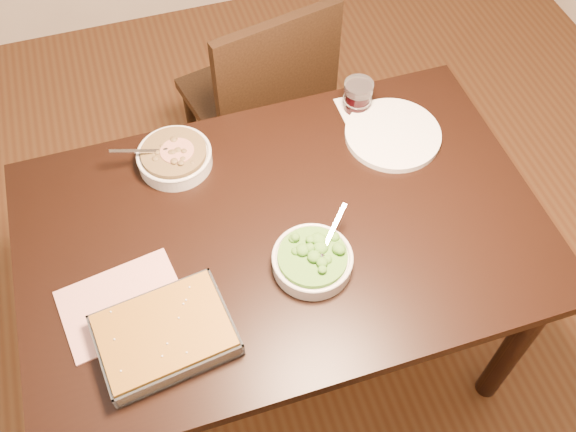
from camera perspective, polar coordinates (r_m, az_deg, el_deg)
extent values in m
plane|color=#492814|center=(2.37, -0.35, -11.25)|extent=(4.00, 4.00, 0.00)
cube|color=black|center=(1.73, -0.47, -1.41)|extent=(1.40, 0.90, 0.04)
cube|color=black|center=(1.79, -0.45, -2.65)|extent=(1.26, 0.76, 0.08)
cylinder|color=black|center=(2.10, 19.51, -10.81)|extent=(0.07, 0.07, 0.71)
cylinder|color=black|center=(2.25, -18.57, -3.14)|extent=(0.07, 0.07, 0.71)
cylinder|color=black|center=(2.40, 11.19, 4.36)|extent=(0.07, 0.07, 0.71)
cube|color=#BA3935|center=(1.65, -14.48, -7.57)|extent=(0.32, 0.26, 0.01)
cube|color=white|center=(2.01, 6.09, 9.54)|extent=(0.11, 0.11, 0.00)
cylinder|color=silver|center=(1.86, -10.01, 5.02)|extent=(0.21, 0.21, 0.04)
torus|color=silver|center=(1.85, -10.11, 5.50)|extent=(0.21, 0.21, 0.01)
cylinder|color=#32260D|center=(1.84, -10.13, 5.58)|extent=(0.19, 0.19, 0.02)
cube|color=silver|center=(1.83, -12.16, 5.43)|extent=(0.13, 0.02, 0.04)
cylinder|color=maroon|center=(1.83, -9.84, 5.73)|extent=(0.10, 0.10, 0.00)
cylinder|color=silver|center=(1.64, 2.17, -4.12)|extent=(0.20, 0.20, 0.04)
torus|color=silver|center=(1.62, 2.20, -3.69)|extent=(0.21, 0.21, 0.01)
cylinder|color=#235113|center=(1.61, 2.20, -3.62)|extent=(0.18, 0.18, 0.02)
cube|color=silver|center=(1.63, 3.19, -1.62)|extent=(0.10, 0.10, 0.04)
cube|color=silver|center=(1.58, -10.74, -10.69)|extent=(0.34, 0.27, 0.01)
cube|color=#62300E|center=(1.56, -10.90, -10.26)|extent=(0.32, 0.25, 0.05)
cube|color=silver|center=(1.61, -12.13, -7.01)|extent=(0.31, 0.05, 0.04)
cube|color=silver|center=(1.51, -9.51, -13.85)|extent=(0.31, 0.05, 0.04)
cube|color=silver|center=(1.57, -5.57, -8.32)|extent=(0.03, 0.23, 0.04)
cube|color=silver|center=(1.57, -16.25, -12.24)|extent=(0.03, 0.23, 0.04)
cylinder|color=black|center=(1.98, 6.19, 10.31)|extent=(0.08, 0.08, 0.07)
cylinder|color=silver|center=(1.95, 6.32, 11.32)|extent=(0.09, 0.09, 0.03)
cylinder|color=white|center=(1.94, 9.29, 7.18)|extent=(0.28, 0.28, 0.02)
cube|color=black|center=(2.45, -3.12, 10.35)|extent=(0.53, 0.53, 0.04)
cylinder|color=black|center=(2.80, -1.22, 10.63)|extent=(0.04, 0.04, 0.43)
cylinder|color=black|center=(2.58, 2.92, 5.42)|extent=(0.04, 0.04, 0.43)
cylinder|color=black|center=(2.70, -8.46, 7.72)|extent=(0.04, 0.04, 0.43)
cylinder|color=black|center=(2.46, -4.76, 2.07)|extent=(0.04, 0.04, 0.43)
cube|color=black|center=(2.15, -0.87, 11.91)|extent=(0.44, 0.13, 0.48)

